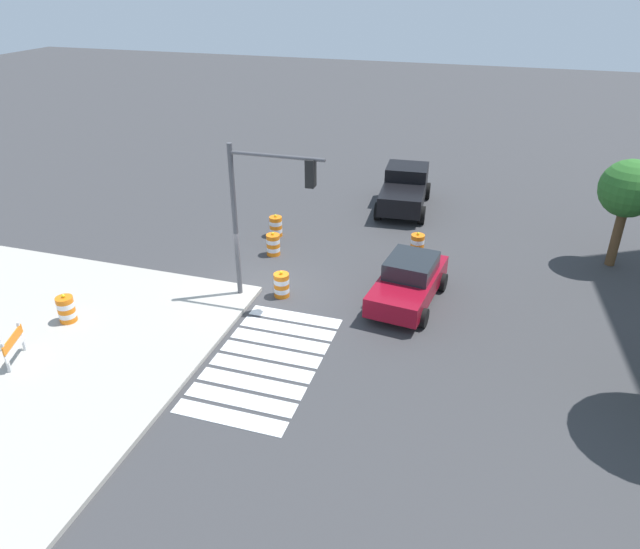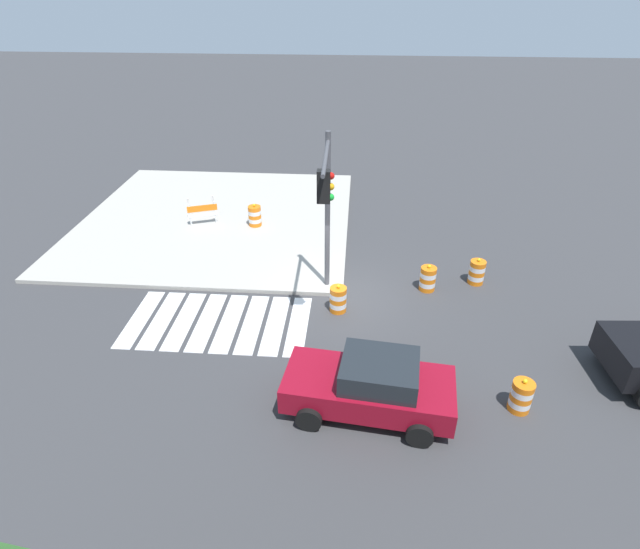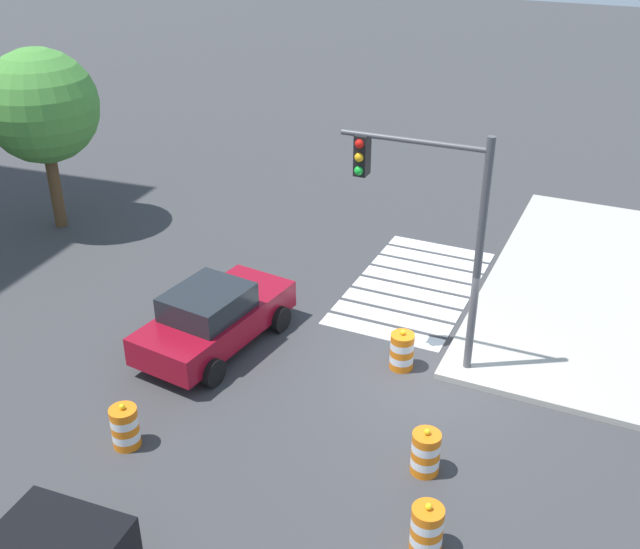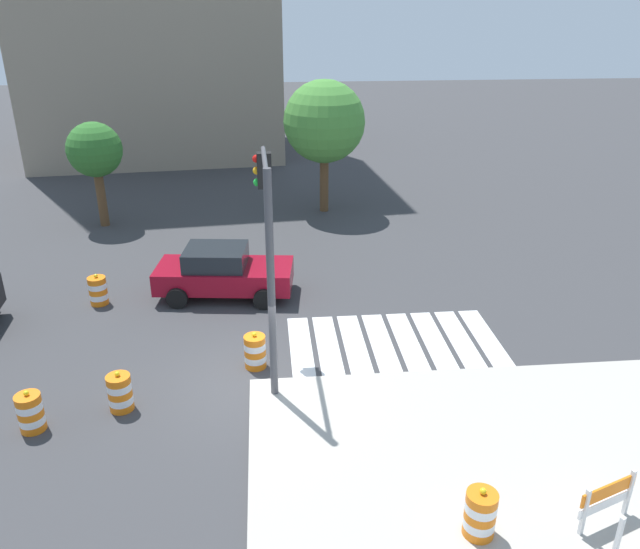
{
  "view_description": "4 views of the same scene",
  "coord_description": "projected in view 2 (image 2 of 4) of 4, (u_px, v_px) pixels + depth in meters",
  "views": [
    {
      "loc": [
        17.14,
        7.66,
        10.59
      ],
      "look_at": [
        0.76,
        2.5,
        1.46
      ],
      "focal_mm": 32.44,
      "sensor_mm": 36.0,
      "label": 1
    },
    {
      "loc": [
        -0.32,
        14.99,
        9.86
      ],
      "look_at": [
        0.74,
        0.89,
        1.42
      ],
      "focal_mm": 28.61,
      "sensor_mm": 36.0,
      "label": 2
    },
    {
      "loc": [
        -14.02,
        -3.54,
        10.26
      ],
      "look_at": [
        1.33,
        3.48,
        1.3
      ],
      "focal_mm": 42.56,
      "sensor_mm": 36.0,
      "label": 3
    },
    {
      "loc": [
        0.52,
        -13.33,
        8.89
      ],
      "look_at": [
        1.99,
        2.62,
        1.77
      ],
      "focal_mm": 35.32,
      "sensor_mm": 36.0,
      "label": 4
    }
  ],
  "objects": [
    {
      "name": "traffic_barrel_crosswalk_end",
      "position": [
        338.0,
        299.0,
        16.96
      ],
      "size": [
        0.56,
        0.56,
        1.02
      ],
      "color": "orange",
      "rests_on": "ground"
    },
    {
      "name": "sports_car",
      "position": [
        371.0,
        385.0,
        12.92
      ],
      "size": [
        4.48,
        2.51,
        1.63
      ],
      "color": "maroon",
      "rests_on": "ground"
    },
    {
      "name": "ground_plane",
      "position": [
        343.0,
        297.0,
        17.91
      ],
      "size": [
        120.0,
        120.0,
        0.0
      ],
      "primitive_type": "plane",
      "color": "#38383A"
    },
    {
      "name": "traffic_barrel_median_far",
      "position": [
        521.0,
        396.0,
        13.1
      ],
      "size": [
        0.56,
        0.56,
        1.02
      ],
      "color": "orange",
      "rests_on": "ground"
    },
    {
      "name": "traffic_light_pole",
      "position": [
        327.0,
        198.0,
        15.48
      ],
      "size": [
        0.47,
        3.29,
        5.5
      ],
      "color": "#4C4C51",
      "rests_on": "sidewalk_corner"
    },
    {
      "name": "crosswalk_stripes",
      "position": [
        218.0,
        322.0,
        16.62
      ],
      "size": [
        5.85,
        3.2,
        0.02
      ],
      "color": "silver",
      "rests_on": "ground"
    },
    {
      "name": "sidewalk_corner",
      "position": [
        217.0,
        219.0,
        23.39
      ],
      "size": [
        12.0,
        12.0,
        0.15
      ],
      "primitive_type": "cube",
      "color": "#ADA89E",
      "rests_on": "ground"
    },
    {
      "name": "traffic_barrel_median_near",
      "position": [
        477.0,
        272.0,
        18.49
      ],
      "size": [
        0.56,
        0.56,
        1.02
      ],
      "color": "orange",
      "rests_on": "ground"
    },
    {
      "name": "traffic_barrel_near_corner",
      "position": [
        428.0,
        279.0,
        18.1
      ],
      "size": [
        0.56,
        0.56,
        1.02
      ],
      "color": "orange",
      "rests_on": "ground"
    },
    {
      "name": "traffic_barrel_on_sidewalk",
      "position": [
        255.0,
        216.0,
        22.38
      ],
      "size": [
        0.56,
        0.56,
        1.02
      ],
      "color": "orange",
      "rests_on": "sidewalk_corner"
    },
    {
      "name": "construction_barricade",
      "position": [
        202.0,
        211.0,
        22.57
      ],
      "size": [
        1.43,
        1.16,
        1.0
      ],
      "color": "silver",
      "rests_on": "sidewalk_corner"
    }
  ]
}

